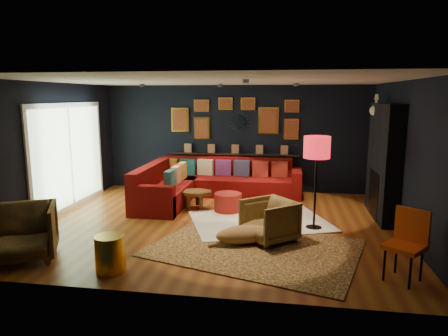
# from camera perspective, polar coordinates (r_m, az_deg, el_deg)

# --- Properties ---
(floor) EXTENTS (6.50, 6.50, 0.00)m
(floor) POSITION_cam_1_polar(r_m,az_deg,el_deg) (7.50, -1.05, -7.91)
(floor) COLOR #91531B
(floor) RESTS_ON ground
(room_walls) EXTENTS (6.50, 6.50, 6.50)m
(room_walls) POSITION_cam_1_polar(r_m,az_deg,el_deg) (7.16, -1.09, 4.29)
(room_walls) COLOR black
(room_walls) RESTS_ON ground
(sectional) EXTENTS (3.41, 2.69, 0.86)m
(sectional) POSITION_cam_1_polar(r_m,az_deg,el_deg) (9.24, -2.87, -2.36)
(sectional) COLOR maroon
(sectional) RESTS_ON ground
(ledge) EXTENTS (3.20, 0.12, 0.04)m
(ledge) POSITION_cam_1_polar(r_m,az_deg,el_deg) (9.88, 1.62, 2.00)
(ledge) COLOR black
(ledge) RESTS_ON room_walls
(gallery_wall) EXTENTS (3.15, 0.04, 1.02)m
(gallery_wall) POSITION_cam_1_polar(r_m,az_deg,el_deg) (9.83, 1.59, 7.16)
(gallery_wall) COLOR gold
(gallery_wall) RESTS_ON room_walls
(sunburst_mirror) EXTENTS (0.47, 0.16, 0.47)m
(sunburst_mirror) POSITION_cam_1_polar(r_m,az_deg,el_deg) (9.82, 2.25, 6.52)
(sunburst_mirror) COLOR silver
(sunburst_mirror) RESTS_ON room_walls
(fireplace) EXTENTS (0.31, 1.60, 2.20)m
(fireplace) POSITION_cam_1_polar(r_m,az_deg,el_deg) (8.24, 21.80, 0.33)
(fireplace) COLOR black
(fireplace) RESTS_ON ground
(deer_head) EXTENTS (0.50, 0.28, 0.45)m
(deer_head) POSITION_cam_1_polar(r_m,az_deg,el_deg) (8.64, 21.83, 7.63)
(deer_head) COLOR white
(deer_head) RESTS_ON fireplace
(sliding_door) EXTENTS (0.06, 2.80, 2.20)m
(sliding_door) POSITION_cam_1_polar(r_m,az_deg,el_deg) (8.91, -21.19, 1.57)
(sliding_door) COLOR white
(sliding_door) RESTS_ON ground
(ceiling_spots) EXTENTS (3.30, 2.50, 0.06)m
(ceiling_spots) POSITION_cam_1_polar(r_m,az_deg,el_deg) (7.92, -0.09, 11.86)
(ceiling_spots) COLOR black
(ceiling_spots) RESTS_ON room_walls
(shag_rug) EXTENTS (2.92, 2.55, 0.03)m
(shag_rug) POSITION_cam_1_polar(r_m,az_deg,el_deg) (7.59, 5.06, -7.60)
(shag_rug) COLOR white
(shag_rug) RESTS_ON ground
(leopard_rug) EXTENTS (3.54, 2.96, 0.02)m
(leopard_rug) POSITION_cam_1_polar(r_m,az_deg,el_deg) (6.35, 4.42, -11.29)
(leopard_rug) COLOR #DE9F56
(leopard_rug) RESTS_ON ground
(coffee_table) EXTENTS (0.72, 0.55, 0.35)m
(coffee_table) POSITION_cam_1_polar(r_m,az_deg,el_deg) (8.36, -4.06, -3.76)
(coffee_table) COLOR #593019
(coffee_table) RESTS_ON shag_rug
(pouf) EXTENTS (0.55, 0.55, 0.36)m
(pouf) POSITION_cam_1_polar(r_m,az_deg,el_deg) (8.13, 0.56, -4.89)
(pouf) COLOR maroon
(pouf) RESTS_ON shag_rug
(armchair_left) EXTENTS (1.12, 1.10, 0.88)m
(armchair_left) POSITION_cam_1_polar(r_m,az_deg,el_deg) (6.48, -26.72, -7.91)
(armchair_left) COLOR tan
(armchair_left) RESTS_ON ground
(armchair_right) EXTENTS (1.00, 1.01, 0.76)m
(armchair_right) POSITION_cam_1_polar(r_m,az_deg,el_deg) (6.56, 6.48, -7.18)
(armchair_right) COLOR tan
(armchair_right) RESTS_ON ground
(gold_stool) EXTENTS (0.40, 0.40, 0.50)m
(gold_stool) POSITION_cam_1_polar(r_m,az_deg,el_deg) (5.68, -15.95, -11.70)
(gold_stool) COLOR gold
(gold_stool) RESTS_ON ground
(orange_chair) EXTENTS (0.61, 0.61, 0.92)m
(orange_chair) POSITION_cam_1_polar(r_m,az_deg,el_deg) (5.66, 24.75, -9.17)
(orange_chair) COLOR black
(orange_chair) RESTS_ON ground
(floor_lamp) EXTENTS (0.46, 0.46, 1.66)m
(floor_lamp) POSITION_cam_1_polar(r_m,az_deg,el_deg) (7.05, 13.12, 2.33)
(floor_lamp) COLOR black
(floor_lamp) RESTS_ON ground
(dog) EXTENTS (1.40, 1.06, 0.40)m
(dog) POSITION_cam_1_polar(r_m,az_deg,el_deg) (6.43, 2.90, -9.01)
(dog) COLOR #A07442
(dog) RESTS_ON leopard_rug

